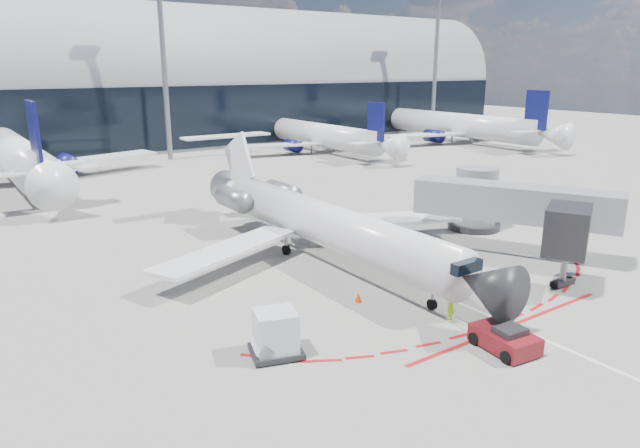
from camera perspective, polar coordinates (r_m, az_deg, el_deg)
ground at (r=37.18m, az=4.37°, el=-3.78°), size 260.00×260.00×0.00m
apron_centerline at (r=38.66m, az=2.51°, el=-2.97°), size 0.25×40.00×0.01m
apron_stop_bar at (r=29.83m, az=18.60°, el=-9.58°), size 14.00×0.25×0.01m
terminal_building at (r=94.84m, az=-21.65°, el=12.19°), size 150.00×24.15×24.00m
jet_bridge at (r=41.17m, az=17.82°, el=1.78°), size 10.03×15.20×4.90m
light_mast_centre at (r=79.93m, az=-15.35°, el=15.16°), size 0.70×0.70×25.00m
light_mast_east at (r=107.78m, az=11.46°, el=15.34°), size 0.70×0.70×25.00m
regional_jet at (r=37.51m, az=-0.36°, el=0.36°), size 23.72×29.25×7.33m
pushback_tug at (r=27.19m, az=18.00°, el=-10.86°), size 2.22×4.62×1.18m
ramp_worker at (r=29.13m, az=12.93°, el=-7.85°), size 0.78×0.71×1.78m
uld_container at (r=25.27m, az=-4.45°, el=-10.90°), size 2.66×2.44×2.07m
safety_cone_left at (r=30.90m, az=3.85°, el=-7.33°), size 0.39×0.39×0.55m
safety_cone_right at (r=27.46m, az=18.33°, el=-11.23°), size 0.37×0.37×0.51m
bg_airliner_1 at (r=70.68m, az=-28.55°, el=8.49°), size 36.41×38.55×11.78m
bg_airliner_2 at (r=85.09m, az=-0.09°, el=10.53°), size 30.17×31.94×9.76m
bg_airliner_3 at (r=98.64m, az=13.69°, el=11.20°), size 34.52×36.56×11.17m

